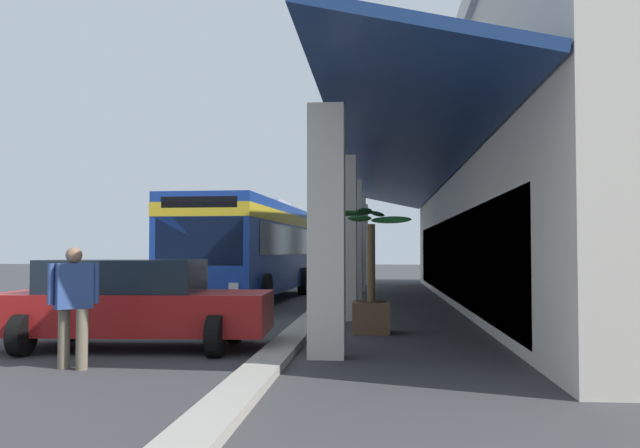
{
  "coord_description": "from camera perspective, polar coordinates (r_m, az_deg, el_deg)",
  "views": [
    {
      "loc": [
        22.1,
        4.36,
        1.62
      ],
      "look_at": [
        1.95,
        2.65,
        2.39
      ],
      "focal_mm": 39.09,
      "sensor_mm": 36.0,
      "label": 1
    }
  ],
  "objects": [
    {
      "name": "potted_palm",
      "position": [
        13.78,
        4.16,
        -5.95
      ],
      "size": [
        1.54,
        1.83,
        2.46
      ],
      "color": "brown",
      "rests_on": "ground"
    },
    {
      "name": "pedestrian",
      "position": [
        10.16,
        -19.54,
        -5.92
      ],
      "size": [
        0.48,
        0.6,
        1.67
      ],
      "color": "#726651",
      "rests_on": "ground"
    },
    {
      "name": "curb_strip",
      "position": [
        22.06,
        0.81,
        -6.25
      ],
      "size": [
        34.18,
        0.5,
        0.12
      ],
      "primitive_type": "cube",
      "color": "#9E998E",
      "rests_on": "ground"
    },
    {
      "name": "parked_sedan_red",
      "position": [
        12.0,
        -15.09,
        -6.26
      ],
      "size": [
        2.58,
        4.48,
        1.47
      ],
      "color": "maroon",
      "rests_on": "ground"
    },
    {
      "name": "transit_bus",
      "position": [
        22.76,
        -5.75,
        -1.6
      ],
      "size": [
        11.31,
        3.14,
        3.34
      ],
      "color": "#193D9E",
      "rests_on": "ground"
    },
    {
      "name": "ground",
      "position": [
        22.46,
        14.24,
        -6.26
      ],
      "size": [
        120.0,
        120.0,
        0.0
      ],
      "primitive_type": "plane",
      "color": "#38383A"
    }
  ]
}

